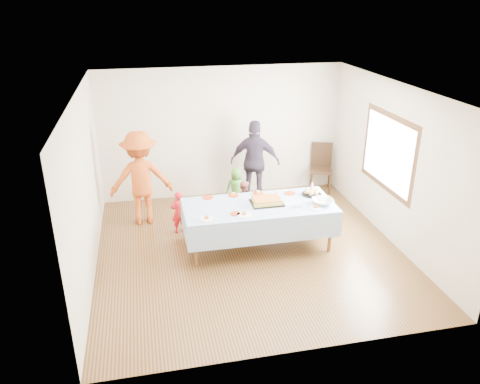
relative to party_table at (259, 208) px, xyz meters
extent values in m
plane|color=#452B13|center=(-0.19, -0.10, -0.72)|extent=(5.00, 5.00, 0.00)
cube|color=beige|center=(-0.19, 2.40, 0.63)|extent=(5.00, 0.04, 2.70)
cube|color=beige|center=(-0.19, -2.60, 0.63)|extent=(5.00, 0.04, 2.70)
cube|color=beige|center=(-2.69, -0.10, 0.63)|extent=(0.04, 5.00, 2.70)
cube|color=beige|center=(2.31, -0.10, 0.63)|extent=(0.04, 5.00, 2.70)
cube|color=white|center=(-0.19, -0.10, 1.98)|extent=(5.00, 5.00, 0.04)
cube|color=#472B16|center=(2.28, 0.10, 0.78)|extent=(0.03, 1.75, 1.35)
cylinder|color=brown|center=(-1.12, -0.42, -0.36)|extent=(0.06, 0.06, 0.73)
cylinder|color=brown|center=(1.12, -0.42, -0.36)|extent=(0.06, 0.06, 0.73)
cylinder|color=brown|center=(-1.12, 0.42, -0.36)|extent=(0.06, 0.06, 0.73)
cylinder|color=brown|center=(1.12, 0.42, -0.36)|extent=(0.06, 0.06, 0.73)
cube|color=brown|center=(0.00, 0.00, 0.03)|extent=(2.40, 1.00, 0.04)
cube|color=white|center=(0.00, 0.00, 0.05)|extent=(2.50, 1.10, 0.01)
cube|color=black|center=(0.14, 0.03, 0.06)|extent=(0.53, 0.41, 0.02)
cube|color=#D9C052|center=(0.14, 0.03, 0.10)|extent=(0.45, 0.34, 0.07)
cube|color=#A85E26|center=(0.14, 0.03, 0.14)|extent=(0.45, 0.34, 0.01)
cylinder|color=black|center=(0.99, 0.21, 0.06)|extent=(0.34, 0.34, 0.02)
sphere|color=#DCBA6B|center=(1.08, 0.21, 0.12)|extent=(0.08, 0.08, 0.08)
sphere|color=#DCBA6B|center=(1.04, 0.29, 0.12)|extent=(0.08, 0.08, 0.08)
sphere|color=#DCBA6B|center=(0.95, 0.29, 0.12)|extent=(0.08, 0.08, 0.08)
sphere|color=#DCBA6B|center=(0.90, 0.21, 0.12)|extent=(0.08, 0.08, 0.08)
sphere|color=#DCBA6B|center=(0.95, 0.13, 0.12)|extent=(0.08, 0.08, 0.08)
sphere|color=#DCBA6B|center=(1.04, 0.13, 0.12)|extent=(0.08, 0.08, 0.08)
sphere|color=#DCBA6B|center=(0.99, 0.21, 0.12)|extent=(0.08, 0.08, 0.08)
imported|color=silver|center=(1.04, -0.19, 0.10)|extent=(0.35, 0.35, 0.09)
cone|color=white|center=(1.08, 0.43, 0.14)|extent=(0.10, 0.10, 0.16)
cylinder|color=red|center=(-0.79, 0.46, 0.06)|extent=(0.18, 0.18, 0.01)
cylinder|color=red|center=(-0.34, 0.45, 0.06)|extent=(0.18, 0.18, 0.01)
cylinder|color=red|center=(0.10, 0.44, 0.06)|extent=(0.18, 0.18, 0.01)
cylinder|color=red|center=(0.64, 0.34, 0.06)|extent=(0.20, 0.20, 0.01)
cylinder|color=red|center=(-0.46, -0.26, 0.06)|extent=(0.16, 0.16, 0.01)
cylinder|color=white|center=(-0.93, -0.35, 0.06)|extent=(0.23, 0.23, 0.01)
cylinder|color=white|center=(-0.33, -0.33, 0.06)|extent=(0.24, 0.24, 0.01)
cylinder|color=white|center=(0.87, -0.32, 0.06)|extent=(0.21, 0.21, 0.01)
cylinder|color=black|center=(1.66, 1.96, -0.49)|extent=(0.04, 0.04, 0.46)
cylinder|color=black|center=(2.03, 1.83, -0.49)|extent=(0.04, 0.04, 0.46)
cylinder|color=black|center=(1.79, 2.33, -0.49)|extent=(0.04, 0.04, 0.46)
cylinder|color=black|center=(2.16, 2.20, -0.49)|extent=(0.04, 0.04, 0.46)
cube|color=black|center=(1.91, 2.08, -0.24)|extent=(0.58, 0.58, 0.05)
cube|color=black|center=(1.98, 2.27, 0.05)|extent=(0.44, 0.19, 0.54)
imported|color=red|center=(-1.28, 0.80, -0.33)|extent=(0.33, 0.26, 0.79)
imported|color=#427F2A|center=(-0.07, 1.56, -0.29)|extent=(0.46, 0.34, 0.87)
imported|color=#AF6051|center=(-0.05, 1.00, -0.32)|extent=(0.48, 0.42, 0.81)
imported|color=#B94A17|center=(-1.89, 1.35, 0.16)|extent=(1.18, 0.72, 1.77)
imported|color=#332B3B|center=(0.39, 1.87, 0.13)|extent=(1.09, 0.74, 1.71)
camera|label=1|loc=(-1.78, -6.82, 3.29)|focal=35.00mm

